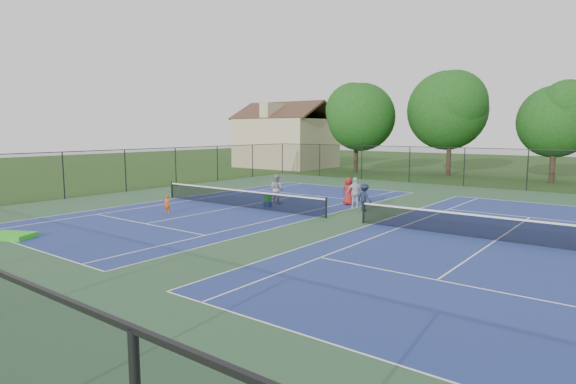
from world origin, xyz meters
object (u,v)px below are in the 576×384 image
Objects in this scene: tree_back_a at (357,114)px; tree_back_c at (556,116)px; instructor at (277,189)px; child_player at (167,204)px; tree_back_b at (451,106)px; ball_hopper at (268,198)px; bystander_a at (355,193)px; bystander_b at (364,197)px; clapboard_house at (286,141)px; bystander_c at (348,191)px; ball_crate at (268,204)px.

tree_back_a reaches higher than tree_back_c.
instructor is (6.90, -21.65, -5.17)m from tree_back_a.
child_player is at bearing -114.88° from tree_back_c.
tree_back_a reaches higher than child_player.
tree_back_a is 0.91× the size of tree_back_b.
tree_back_a is at bearing 107.78° from ball_hopper.
child_player is 6.73m from instructor.
bystander_a reaches higher than bystander_b.
tree_back_a is at bearing -167.47° from tree_back_b.
clapboard_house is 29.87m from ball_hopper.
tree_back_c reaches higher than child_player.
bystander_a is at bearing -157.03° from instructor.
tree_back_a reaches higher than instructor.
bystander_b reaches higher than child_player.
ball_crate is at bearing 47.30° from bystander_c.
tree_back_c is 32.31m from child_player.
clapboard_house is 6.19× the size of instructor.
ball_hopper is at bearing 43.83° from child_player.
instructor is at bearing -72.33° from tree_back_a.
bystander_a is (6.92, 7.69, 0.38)m from child_player.
clapboard_house reaches higher than ball_hopper.
tree_back_b is (9.00, 2.00, 0.56)m from tree_back_a.
bystander_a is at bearing -44.72° from clapboard_house.
bystander_a is 4.36× the size of ball_hopper.
child_player is 2.73× the size of ball_crate.
instructor is at bearing 109.24° from ball_crate.
tree_back_a is 1.09× the size of tree_back_c.
instructor is 1.60m from ball_hopper.
child_player is at bearing 75.89° from instructor.
tree_back_b is 5.76× the size of bystander_a.
ball_hopper is (-5.02, -2.18, -0.23)m from bystander_b.
bystander_a is at bearing 35.11° from ball_hopper.
tree_back_a is at bearing 107.78° from ball_crate.
clapboard_house reaches higher than bystander_a.
tree_back_b reaches higher than bystander_b.
bystander_b is at bearing -59.32° from tree_back_a.
tree_back_b is 24.43m from instructor.
child_player is at bearing -120.55° from ball_crate.
tree_back_c is at bearing -109.65° from bystander_c.
bystander_a is at bearing -60.47° from tree_back_a.
tree_back_a reaches higher than clapboard_house.
bystander_c reaches higher than ball_hopper.
tree_back_a is at bearing -43.02° from bystander_b.
bystander_c is at bearing -85.62° from tree_back_b.
tree_back_c is 23.14m from bystander_b.
bystander_a is (11.48, -20.27, -5.17)m from tree_back_a.
bystander_b is at bearing -44.38° from clapboard_house.
child_player is 5.60m from ball_hopper.
bystander_c is (1.65, -21.62, -5.78)m from tree_back_b.
instructor is (-11.10, -22.65, -4.61)m from tree_back_c.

